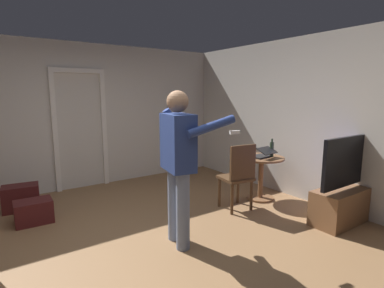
# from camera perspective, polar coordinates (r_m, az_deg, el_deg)

# --- Properties ---
(ground_plane) EXTENTS (6.42, 6.42, 0.00)m
(ground_plane) POSITION_cam_1_polar(r_m,az_deg,el_deg) (3.57, -10.41, -19.24)
(ground_plane) COLOR olive
(wall_back) EXTENTS (6.08, 0.12, 2.58)m
(wall_back) POSITION_cam_1_polar(r_m,az_deg,el_deg) (5.77, -22.20, 4.73)
(wall_back) COLOR beige
(wall_back) RESTS_ON ground_plane
(wall_right) EXTENTS (0.12, 5.62, 2.58)m
(wall_right) POSITION_cam_1_polar(r_m,az_deg,el_deg) (5.13, 21.11, 4.26)
(wall_right) COLOR beige
(wall_right) RESTS_ON ground_plane
(doorway_frame) EXTENTS (0.93, 0.08, 2.13)m
(doorway_frame) POSITION_cam_1_polar(r_m,az_deg,el_deg) (5.74, -20.37, 4.13)
(doorway_frame) COLOR white
(doorway_frame) RESTS_ON ground_plane
(tv_flatscreen) EXTENTS (1.12, 0.40, 1.16)m
(tv_flatscreen) POSITION_cam_1_polar(r_m,az_deg,el_deg) (4.57, 26.77, -8.92)
(tv_flatscreen) COLOR brown
(tv_flatscreen) RESTS_ON ground_plane
(side_table) EXTENTS (0.72, 0.72, 0.70)m
(side_table) POSITION_cam_1_polar(r_m,az_deg,el_deg) (5.02, 12.88, -4.85)
(side_table) COLOR brown
(side_table) RESTS_ON ground_plane
(laptop) EXTENTS (0.35, 0.36, 0.17)m
(laptop) POSITION_cam_1_polar(r_m,az_deg,el_deg) (4.91, 13.16, -1.90)
(laptop) COLOR black
(laptop) RESTS_ON side_table
(bottle_on_table) EXTENTS (0.06, 0.06, 0.29)m
(bottle_on_table) POSITION_cam_1_polar(r_m,az_deg,el_deg) (5.00, 14.79, -0.93)
(bottle_on_table) COLOR #30432E
(bottle_on_table) RESTS_ON side_table
(wooden_chair) EXTENTS (0.47, 0.47, 0.99)m
(wooden_chair) POSITION_cam_1_polar(r_m,az_deg,el_deg) (4.46, 8.77, -5.67)
(wooden_chair) COLOR #4C331E
(wooden_chair) RESTS_ON ground_plane
(person_blue_shirt) EXTENTS (0.72, 0.70, 1.74)m
(person_blue_shirt) POSITION_cam_1_polar(r_m,az_deg,el_deg) (3.33, -2.45, -2.46)
(person_blue_shirt) COLOR slate
(person_blue_shirt) RESTS_ON ground_plane
(suitcase_dark) EXTENTS (0.47, 0.34, 0.31)m
(suitcase_dark) POSITION_cam_1_polar(r_m,az_deg,el_deg) (4.63, -27.66, -11.23)
(suitcase_dark) COLOR #4C1919
(suitcase_dark) RESTS_ON ground_plane
(suitcase_small) EXTENTS (0.52, 0.36, 0.37)m
(suitcase_small) POSITION_cam_1_polar(r_m,az_deg,el_deg) (5.18, -29.53, -8.80)
(suitcase_small) COLOR #4C1919
(suitcase_small) RESTS_ON ground_plane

